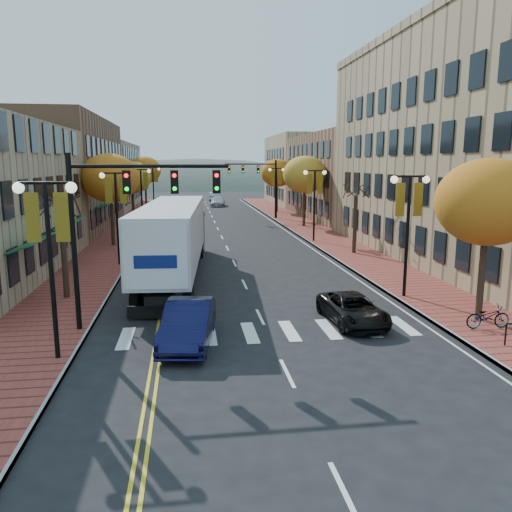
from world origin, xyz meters
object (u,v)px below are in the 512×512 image
object	(u,v)px
navy_sedan	(188,323)
black_suv	(353,309)
semi_truck	(175,234)
bicycle	(488,316)

from	to	relation	value
navy_sedan	black_suv	distance (m)	7.00
semi_truck	navy_sedan	xyz separation A→B (m)	(0.68, -11.12, -1.78)
semi_truck	navy_sedan	distance (m)	11.29
bicycle	navy_sedan	bearing A→B (deg)	89.07
navy_sedan	bicycle	xyz separation A→B (m)	(11.80, -0.27, -0.17)
semi_truck	black_suv	size ratio (longest dim) A/B	4.08
semi_truck	bicycle	size ratio (longest dim) A/B	9.89
semi_truck	bicycle	bearing A→B (deg)	-38.40
black_suv	bicycle	xyz separation A→B (m)	(4.97, -1.78, 0.02)
black_suv	bicycle	size ratio (longest dim) A/B	2.42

